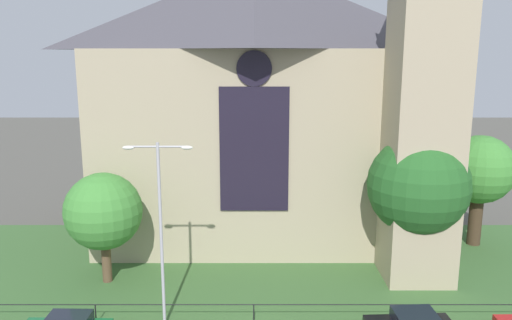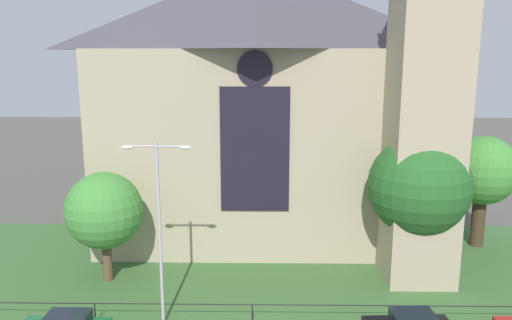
# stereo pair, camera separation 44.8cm
# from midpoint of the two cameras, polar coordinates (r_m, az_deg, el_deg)

# --- Properties ---
(ground) EXTENTS (160.00, 160.00, 0.00)m
(ground) POSITION_cam_midpoint_polar(r_m,az_deg,el_deg) (34.10, 0.56, -11.76)
(ground) COLOR #56544C
(grass_verge) EXTENTS (120.00, 20.00, 0.01)m
(grass_verge) POSITION_cam_midpoint_polar(r_m,az_deg,el_deg) (32.28, 0.54, -13.17)
(grass_verge) COLOR #3D6633
(grass_verge) RESTS_ON ground
(church_building) EXTENTS (23.20, 16.20, 26.00)m
(church_building) POSITION_cam_midpoint_polar(r_m,az_deg,el_deg) (37.10, 1.57, 6.60)
(church_building) COLOR tan
(church_building) RESTS_ON ground
(iron_railing) EXTENTS (32.56, 0.07, 1.13)m
(iron_railing) POSITION_cam_midpoint_polar(r_m,az_deg,el_deg) (26.92, 0.07, -16.23)
(iron_railing) COLOR black
(iron_railing) RESTS_ON ground
(tree_right_near) EXTENTS (6.07, 6.07, 8.99)m
(tree_right_near) POSITION_cam_midpoint_polar(r_m,az_deg,el_deg) (31.73, 18.31, -2.86)
(tree_right_near) COLOR brown
(tree_right_near) RESTS_ON ground
(tree_left_near) EXTENTS (4.63, 4.63, 6.79)m
(tree_left_near) POSITION_cam_midpoint_polar(r_m,az_deg,el_deg) (31.69, -16.37, -5.53)
(tree_left_near) COLOR brown
(tree_left_near) RESTS_ON ground
(tree_right_far) EXTENTS (4.88, 4.88, 8.07)m
(tree_right_far) POSITION_cam_midpoint_polar(r_m,az_deg,el_deg) (39.29, 24.49, -1.19)
(tree_right_far) COLOR #423021
(tree_right_far) RESTS_ON ground
(streetlamp_near) EXTENTS (3.37, 0.26, 9.54)m
(streetlamp_near) POSITION_cam_midpoint_polar(r_m,az_deg,el_deg) (25.35, -10.39, -6.04)
(streetlamp_near) COLOR #B2B2B7
(streetlamp_near) RESTS_ON ground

